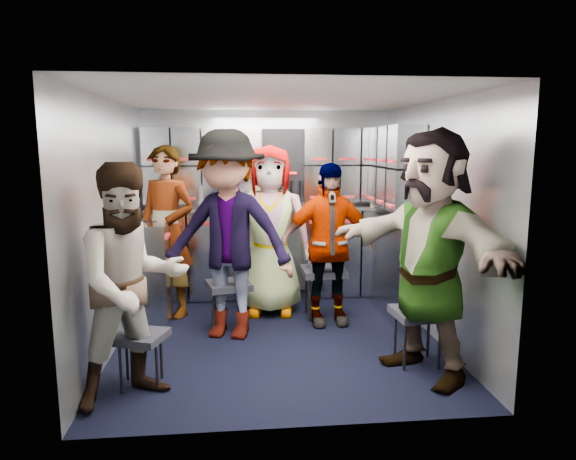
{
  "coord_description": "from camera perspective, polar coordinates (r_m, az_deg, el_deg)",
  "views": [
    {
      "loc": [
        -0.35,
        -4.39,
        1.72
      ],
      "look_at": [
        0.13,
        0.35,
        0.92
      ],
      "focal_mm": 32.0,
      "sensor_mm": 36.0,
      "label": 1
    }
  ],
  "objects": [
    {
      "name": "floor",
      "position": [
        4.73,
        -1.14,
        -11.83
      ],
      "size": [
        3.0,
        3.0,
        0.0
      ],
      "primitive_type": "plane",
      "color": "black",
      "rests_on": "ground"
    },
    {
      "name": "wall_back",
      "position": [
        5.94,
        -2.35,
        3.02
      ],
      "size": [
        2.8,
        0.04,
        2.1
      ],
      "primitive_type": "cube",
      "color": "#8F949C",
      "rests_on": "ground"
    },
    {
      "name": "wall_left",
      "position": [
        4.56,
        -18.98,
        0.53
      ],
      "size": [
        0.04,
        3.0,
        2.1
      ],
      "primitive_type": "cube",
      "color": "#8F949C",
      "rests_on": "ground"
    },
    {
      "name": "wall_right",
      "position": [
        4.78,
        15.81,
        1.07
      ],
      "size": [
        0.04,
        3.0,
        2.1
      ],
      "primitive_type": "cube",
      "color": "#8F949C",
      "rests_on": "ground"
    },
    {
      "name": "ceiling",
      "position": [
        4.42,
        -1.23,
        14.42
      ],
      "size": [
        2.8,
        3.0,
        0.02
      ],
      "primitive_type": "cube",
      "color": "silver",
      "rests_on": "wall_back"
    },
    {
      "name": "cart_bank_back",
      "position": [
        5.82,
        -2.19,
        -2.65
      ],
      "size": [
        2.68,
        0.38,
        0.99
      ],
      "primitive_type": "cube",
      "color": "#949AA3",
      "rests_on": "ground"
    },
    {
      "name": "cart_bank_left",
      "position": [
        5.17,
        -14.98,
        -4.54
      ],
      "size": [
        0.38,
        0.76,
        0.99
      ],
      "primitive_type": "cube",
      "color": "#949AA3",
      "rests_on": "ground"
    },
    {
      "name": "counter",
      "position": [
        5.74,
        -2.22,
        2.44
      ],
      "size": [
        2.68,
        0.42,
        0.03
      ],
      "primitive_type": "cube",
      "color": "#B7BABF",
      "rests_on": "cart_bank_back"
    },
    {
      "name": "locker_bank_back",
      "position": [
        5.76,
        -2.29,
        7.21
      ],
      "size": [
        2.68,
        0.28,
        0.82
      ],
      "primitive_type": "cube",
      "color": "#949AA3",
      "rests_on": "wall_back"
    },
    {
      "name": "locker_bank_right",
      "position": [
        5.34,
        11.76,
        6.84
      ],
      "size": [
        0.28,
        1.0,
        0.82
      ],
      "primitive_type": "cube",
      "color": "#949AA3",
      "rests_on": "wall_right"
    },
    {
      "name": "right_cabinet",
      "position": [
        5.38,
        11.72,
        -3.8
      ],
      "size": [
        0.28,
        1.2,
        1.0
      ],
      "primitive_type": "cube",
      "color": "#949AA3",
      "rests_on": "ground"
    },
    {
      "name": "coffee_niche",
      "position": [
        5.83,
        -0.55,
        7.05
      ],
      "size": [
        0.46,
        0.16,
        0.84
      ],
      "primitive_type": null,
      "color": "black",
      "rests_on": "wall_back"
    },
    {
      "name": "red_latch_strip",
      "position": [
        5.56,
        -2.08,
        0.8
      ],
      "size": [
        2.6,
        0.02,
        0.03
      ],
      "primitive_type": "cube",
      "color": "maroon",
      "rests_on": "cart_bank_back"
    },
    {
      "name": "jump_seat_near_left",
      "position": [
        3.88,
        -16.09,
        -11.58
      ],
      "size": [
        0.42,
        0.41,
        0.4
      ],
      "rotation": [
        0.0,
        0.0,
        -0.33
      ],
      "color": "black",
      "rests_on": "ground"
    },
    {
      "name": "jump_seat_mid_left",
      "position": [
        4.85,
        -6.6,
        -6.36
      ],
      "size": [
        0.46,
        0.44,
        0.45
      ],
      "rotation": [
        0.0,
        0.0,
        0.24
      ],
      "color": "black",
      "rests_on": "ground"
    },
    {
      "name": "jump_seat_center",
      "position": [
        5.46,
        -2.1,
        -4.17
      ],
      "size": [
        0.44,
        0.42,
        0.49
      ],
      "rotation": [
        0.0,
        0.0,
        0.09
      ],
      "color": "black",
      "rests_on": "ground"
    },
    {
      "name": "jump_seat_mid_right",
      "position": [
        5.15,
        3.98,
        -4.88
      ],
      "size": [
        0.43,
        0.41,
        0.5
      ],
      "rotation": [
        0.0,
        0.0,
        0.02
      ],
      "color": "black",
      "rests_on": "ground"
    },
    {
      "name": "jump_seat_near_right",
      "position": [
        4.2,
        14.24,
        -9.24
      ],
      "size": [
        0.4,
        0.38,
        0.44
      ],
      "rotation": [
        0.0,
        0.0,
        0.08
      ],
      "color": "black",
      "rests_on": "ground"
    },
    {
      "name": "attendant_standing",
      "position": [
        5.26,
        -13.33,
        -0.19
      ],
      "size": [
        0.74,
        0.65,
        1.72
      ],
      "primitive_type": "imported",
      "rotation": [
        0.0,
        0.0,
        -0.47
      ],
      "color": "black",
      "rests_on": "ground"
    },
    {
      "name": "attendant_arc_a",
      "position": [
        3.57,
        -16.93,
        -5.78
      ],
      "size": [
        0.99,
        0.93,
        1.61
      ],
      "primitive_type": "imported",
      "rotation": [
        0.0,
        0.0,
        0.54
      ],
      "color": "black",
      "rests_on": "ground"
    },
    {
      "name": "attendant_arc_b",
      "position": [
        4.56,
        -6.75,
        -0.62
      ],
      "size": [
        1.35,
        1.01,
        1.85
      ],
      "primitive_type": "imported",
      "rotation": [
        0.0,
        0.0,
        -0.3
      ],
      "color": "black",
      "rests_on": "ground"
    },
    {
      "name": "attendant_arc_c",
      "position": [
        5.19,
        -2.0,
        -0.07
      ],
      "size": [
        0.88,
        0.62,
        1.71
      ],
      "primitive_type": "imported",
      "rotation": [
        0.0,
        0.0,
        -0.09
      ],
      "color": "black",
      "rests_on": "ground"
    },
    {
      "name": "attendant_arc_d",
      "position": [
        4.9,
        4.38,
        -1.63
      ],
      "size": [
        0.93,
        0.44,
        1.55
      ],
      "primitive_type": "imported",
      "rotation": [
        0.0,
        0.0,
        0.07
      ],
      "color": "black",
      "rests_on": "ground"
    },
    {
      "name": "attendant_arc_e",
      "position": [
        3.9,
        15.46,
        -2.66
      ],
      "size": [
        1.24,
        1.78,
        1.85
      ],
      "primitive_type": "imported",
      "rotation": [
        0.0,
        0.0,
        -1.12
      ],
      "color": "black",
      "rests_on": "ground"
    },
    {
      "name": "bottle_left",
      "position": [
        5.66,
        -7.07,
        3.6
      ],
      "size": [
        0.06,
        0.06,
        0.23
      ],
      "primitive_type": "cylinder",
      "color": "white",
      "rests_on": "counter"
    },
    {
      "name": "bottle_mid",
      "position": [
        5.67,
        -9.59,
        3.62
      ],
      "size": [
        0.07,
        0.07,
        0.24
      ],
      "primitive_type": "cylinder",
      "color": "white",
      "rests_on": "counter"
    },
    {
      "name": "bottle_right",
      "position": [
        5.77,
        5.41,
        3.91
      ],
      "size": [
        0.07,
        0.07,
        0.26
      ],
      "primitive_type": "cylinder",
      "color": "white",
      "rests_on": "counter"
    },
    {
      "name": "cup_left",
      "position": [
        5.66,
        -7.15,
        2.98
      ],
      "size": [
        0.07,
        0.07,
        0.11
      ],
      "primitive_type": "cylinder",
      "color": "beige",
      "rests_on": "counter"
    },
    {
      "name": "cup_right",
      "position": [
        5.87,
        9.5,
        3.06
      ],
      "size": [
        0.07,
        0.07,
        0.09
      ],
      "primitive_type": "cylinder",
      "color": "beige",
      "rests_on": "counter"
    }
  ]
}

